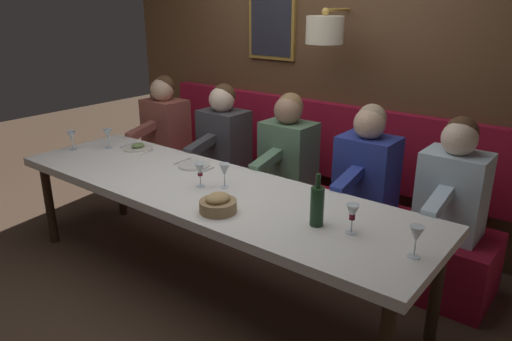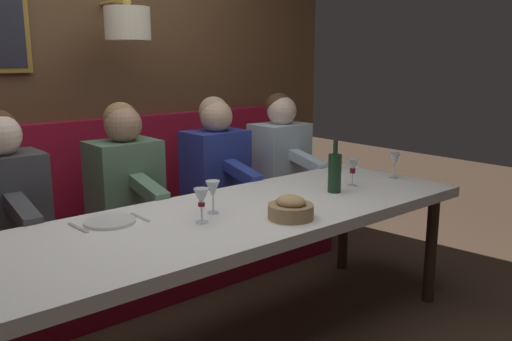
{
  "view_description": "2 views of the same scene",
  "coord_description": "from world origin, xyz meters",
  "px_view_note": "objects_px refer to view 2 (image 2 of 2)",
  "views": [
    {
      "loc": [
        -2.16,
        -2.11,
        1.92
      ],
      "look_at": [
        0.05,
        -0.38,
        0.92
      ],
      "focal_mm": 33.98,
      "sensor_mm": 36.0,
      "label": 1
    },
    {
      "loc": [
        -2.02,
        1.38,
        1.5
      ],
      "look_at": [
        0.05,
        -0.38,
        0.92
      ],
      "focal_mm": 37.39,
      "sensor_mm": 36.0,
      "label": 2
    }
  ],
  "objects_px": {
    "wine_glass_5": "(213,190)",
    "bread_bowl": "(291,209)",
    "wine_glass_2": "(353,167)",
    "dining_table": "(203,231)",
    "diner_middle": "(125,173)",
    "diner_far": "(4,191)",
    "wine_glass_4": "(201,199)",
    "diner_nearest": "(280,150)",
    "wine_bottle": "(335,172)",
    "wine_glass_3": "(394,160)",
    "diner_near": "(216,159)"
  },
  "relations": [
    {
      "from": "wine_glass_5",
      "to": "bread_bowl",
      "type": "height_order",
      "value": "wine_glass_5"
    },
    {
      "from": "wine_glass_2",
      "to": "dining_table",
      "type": "bearing_deg",
      "value": 88.94
    },
    {
      "from": "diner_middle",
      "to": "bread_bowl",
      "type": "bearing_deg",
      "value": -165.79
    },
    {
      "from": "diner_far",
      "to": "wine_glass_4",
      "type": "distance_m",
      "value": 1.1
    },
    {
      "from": "bread_bowl",
      "to": "diner_middle",
      "type": "bearing_deg",
      "value": 14.21
    },
    {
      "from": "dining_table",
      "to": "diner_nearest",
      "type": "xyz_separation_m",
      "value": [
        0.88,
        -1.33,
        0.13
      ]
    },
    {
      "from": "diner_nearest",
      "to": "wine_glass_5",
      "type": "relative_size",
      "value": 4.82
    },
    {
      "from": "wine_bottle",
      "to": "bread_bowl",
      "type": "xyz_separation_m",
      "value": [
        -0.2,
        0.55,
        -0.07
      ]
    },
    {
      "from": "wine_glass_3",
      "to": "dining_table",
      "type": "bearing_deg",
      "value": 87.54
    },
    {
      "from": "diner_nearest",
      "to": "wine_glass_5",
      "type": "bearing_deg",
      "value": 123.96
    },
    {
      "from": "diner_middle",
      "to": "wine_glass_3",
      "type": "relative_size",
      "value": 4.82
    },
    {
      "from": "diner_far",
      "to": "diner_nearest",
      "type": "bearing_deg",
      "value": -90.0
    },
    {
      "from": "diner_near",
      "to": "wine_glass_2",
      "type": "relative_size",
      "value": 4.82
    },
    {
      "from": "wine_bottle",
      "to": "bread_bowl",
      "type": "bearing_deg",
      "value": 110.6
    },
    {
      "from": "dining_table",
      "to": "wine_glass_4",
      "type": "distance_m",
      "value": 0.18
    },
    {
      "from": "diner_nearest",
      "to": "bread_bowl",
      "type": "xyz_separation_m",
      "value": [
        -1.14,
        0.99,
        -0.03
      ]
    },
    {
      "from": "dining_table",
      "to": "diner_middle",
      "type": "bearing_deg",
      "value": -3.01
    },
    {
      "from": "bread_bowl",
      "to": "dining_table",
      "type": "bearing_deg",
      "value": 52.58
    },
    {
      "from": "wine_glass_3",
      "to": "wine_bottle",
      "type": "height_order",
      "value": "wine_bottle"
    },
    {
      "from": "diner_far",
      "to": "wine_glass_5",
      "type": "distance_m",
      "value": 1.11
    },
    {
      "from": "diner_nearest",
      "to": "wine_glass_3",
      "type": "xyz_separation_m",
      "value": [
        -0.94,
        -0.11,
        0.04
      ]
    },
    {
      "from": "wine_glass_2",
      "to": "bread_bowl",
      "type": "bearing_deg",
      "value": 107.64
    },
    {
      "from": "diner_near",
      "to": "wine_glass_5",
      "type": "height_order",
      "value": "diner_near"
    },
    {
      "from": "wine_bottle",
      "to": "dining_table",
      "type": "bearing_deg",
      "value": 86.67
    },
    {
      "from": "diner_far",
      "to": "wine_bottle",
      "type": "relative_size",
      "value": 2.64
    },
    {
      "from": "diner_far",
      "to": "wine_glass_4",
      "type": "xyz_separation_m",
      "value": [
        -0.91,
        -0.61,
        0.04
      ]
    },
    {
      "from": "diner_nearest",
      "to": "wine_bottle",
      "type": "distance_m",
      "value": 1.03
    },
    {
      "from": "diner_far",
      "to": "wine_glass_3",
      "type": "relative_size",
      "value": 4.82
    },
    {
      "from": "diner_nearest",
      "to": "diner_far",
      "type": "distance_m",
      "value": 1.96
    },
    {
      "from": "wine_glass_3",
      "to": "wine_glass_4",
      "type": "relative_size",
      "value": 1.0
    },
    {
      "from": "dining_table",
      "to": "bread_bowl",
      "type": "relative_size",
      "value": 14.12
    },
    {
      "from": "wine_glass_3",
      "to": "diner_near",
      "type": "bearing_deg",
      "value": 36.98
    },
    {
      "from": "diner_far",
      "to": "wine_glass_4",
      "type": "relative_size",
      "value": 4.82
    },
    {
      "from": "wine_glass_3",
      "to": "bread_bowl",
      "type": "bearing_deg",
      "value": 100.01
    },
    {
      "from": "diner_far",
      "to": "wine_glass_2",
      "type": "xyz_separation_m",
      "value": [
        -0.9,
        -1.72,
        0.04
      ]
    },
    {
      "from": "wine_glass_2",
      "to": "wine_glass_3",
      "type": "xyz_separation_m",
      "value": [
        -0.04,
        -0.36,
        0.0
      ]
    },
    {
      "from": "wine_bottle",
      "to": "bread_bowl",
      "type": "relative_size",
      "value": 1.36
    },
    {
      "from": "wine_glass_4",
      "to": "wine_bottle",
      "type": "height_order",
      "value": "wine_bottle"
    },
    {
      "from": "wine_glass_3",
      "to": "bread_bowl",
      "type": "relative_size",
      "value": 0.75
    },
    {
      "from": "diner_near",
      "to": "wine_glass_4",
      "type": "relative_size",
      "value": 4.82
    },
    {
      "from": "bread_bowl",
      "to": "wine_glass_4",
      "type": "bearing_deg",
      "value": 58.22
    },
    {
      "from": "diner_near",
      "to": "diner_middle",
      "type": "bearing_deg",
      "value": 90.0
    },
    {
      "from": "dining_table",
      "to": "wine_bottle",
      "type": "height_order",
      "value": "wine_bottle"
    },
    {
      "from": "dining_table",
      "to": "diner_far",
      "type": "relative_size",
      "value": 3.93
    },
    {
      "from": "dining_table",
      "to": "wine_glass_4",
      "type": "xyz_separation_m",
      "value": [
        -0.03,
        0.03,
        0.17
      ]
    },
    {
      "from": "diner_nearest",
      "to": "diner_near",
      "type": "height_order",
      "value": "same"
    },
    {
      "from": "wine_glass_4",
      "to": "bread_bowl",
      "type": "distance_m",
      "value": 0.43
    },
    {
      "from": "dining_table",
      "to": "wine_glass_5",
      "type": "bearing_deg",
      "value": -60.13
    },
    {
      "from": "diner_middle",
      "to": "wine_bottle",
      "type": "relative_size",
      "value": 2.64
    },
    {
      "from": "diner_far",
      "to": "wine_glass_2",
      "type": "distance_m",
      "value": 1.94
    }
  ]
}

